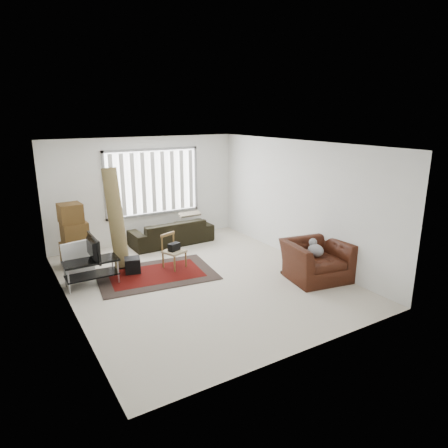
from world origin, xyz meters
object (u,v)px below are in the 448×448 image
object	(u,v)px
armchair	(317,257)
tv_stand	(91,267)
moving_boxes	(74,237)
sofa	(171,228)
side_chair	(173,249)

from	to	relation	value
armchair	tv_stand	bearing A→B (deg)	162.79
moving_boxes	sofa	distance (m)	2.47
sofa	armchair	size ratio (longest dim) A/B	1.53
sofa	armchair	world-z (taller)	armchair
armchair	moving_boxes	bearing A→B (deg)	150.28
moving_boxes	tv_stand	bearing A→B (deg)	-88.22
moving_boxes	sofa	size ratio (longest dim) A/B	0.66
side_chair	armchair	distance (m)	3.02
tv_stand	moving_boxes	bearing A→B (deg)	91.78
side_chair	armchair	xyz separation A→B (m)	(2.25, -2.02, 0.03)
tv_stand	sofa	size ratio (longest dim) A/B	0.49
tv_stand	side_chair	xyz separation A→B (m)	(1.74, -0.01, 0.05)
moving_boxes	side_chair	world-z (taller)	moving_boxes
tv_stand	moving_boxes	size ratio (longest dim) A/B	0.74
tv_stand	armchair	size ratio (longest dim) A/B	0.75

